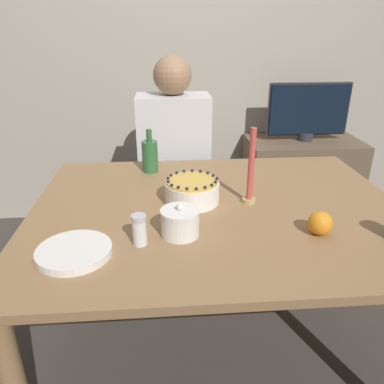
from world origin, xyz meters
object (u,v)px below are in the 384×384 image
sugar_shaker (139,230)px  candle (251,173)px  person_man_blue_shirt (175,179)px  tv_monitor (308,111)px  bottle (150,156)px  cake (192,191)px  sugar_bowl (180,222)px

sugar_shaker → candle: 0.50m
candle → person_man_blue_shirt: person_man_blue_shirt is taller
person_man_blue_shirt → tv_monitor: 1.04m
bottle → sugar_shaker: bearing=-91.7°
candle → tv_monitor: size_ratio=0.55×
candle → bottle: 0.55m
candle → tv_monitor: (0.64, 1.12, -0.00)m
candle → person_man_blue_shirt: size_ratio=0.25×
cake → person_man_blue_shirt: size_ratio=0.17×
sugar_bowl → sugar_shaker: 0.14m
sugar_shaker → bottle: bearing=88.3°
person_man_blue_shirt → tv_monitor: (0.92, 0.39, 0.31)m
cake → bottle: bottle is taller
person_man_blue_shirt → candle: bearing=110.4°
sugar_bowl → sugar_shaker: size_ratio=1.27×
candle → person_man_blue_shirt: 0.84m
cake → sugar_bowl: size_ratio=1.63×
tv_monitor → sugar_shaker: bearing=-127.3°
sugar_shaker → person_man_blue_shirt: person_man_blue_shirt is taller
bottle → person_man_blue_shirt: 0.45m
sugar_shaker → bottle: (0.02, 0.66, 0.03)m
sugar_bowl → person_man_blue_shirt: size_ratio=0.11×
bottle → tv_monitor: bearing=35.2°
candle → bottle: (-0.40, 0.38, -0.05)m
cake → bottle: size_ratio=1.04×
sugar_bowl → candle: (0.28, 0.23, 0.08)m
cake → candle: 0.24m
bottle → tv_monitor: (1.04, 0.73, 0.04)m
bottle → person_man_blue_shirt: (0.12, 0.35, -0.26)m
cake → candle: (0.22, -0.03, 0.08)m
bottle → person_man_blue_shirt: size_ratio=0.17×
bottle → tv_monitor: tv_monitor is taller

